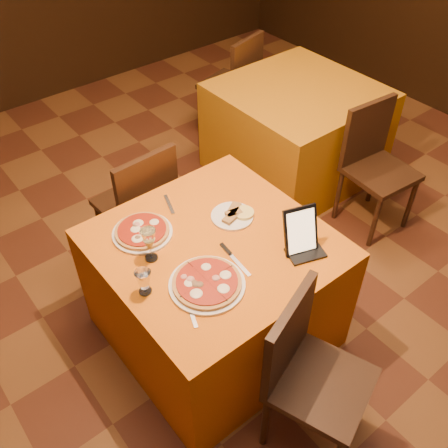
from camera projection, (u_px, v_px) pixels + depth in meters
floor at (272, 315)px, 3.11m from camera, size 6.00×7.00×0.01m
main_table at (215, 290)px, 2.77m from camera, size 1.10×1.10×0.75m
side_table at (295, 132)px, 3.97m from camera, size 1.10×1.10×0.75m
chair_main_near at (322, 384)px, 2.26m from camera, size 0.49×0.49×0.91m
chair_main_far at (134, 203)px, 3.20m from camera, size 0.50×0.50×0.91m
chair_side_near at (381, 173)px, 3.44m from camera, size 0.49×0.49×0.91m
chair_side_far at (229, 84)px, 4.40m from camera, size 0.59×0.59×0.91m
pizza_near at (207, 283)px, 2.29m from camera, size 0.36×0.36×0.03m
pizza_far at (142, 232)px, 2.55m from camera, size 0.31×0.31×0.03m
cutlet_dish at (232, 215)px, 2.65m from camera, size 0.23×0.23×0.03m
wine_glass at (150, 245)px, 2.37m from camera, size 0.09×0.09×0.19m
water_glass at (144, 282)px, 2.23m from camera, size 0.08×0.08×0.13m
tablet at (301, 230)px, 2.40m from camera, size 0.19×0.15×0.23m
knife at (235, 260)px, 2.42m from camera, size 0.04×0.25×0.01m
fork_near at (192, 314)px, 2.18m from camera, size 0.07×0.16×0.01m
fork_far at (169, 204)px, 2.73m from camera, size 0.07×0.17×0.01m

